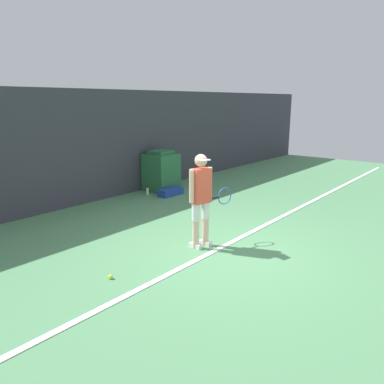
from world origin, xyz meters
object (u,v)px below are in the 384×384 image
covered_chair (161,171)px  tennis_player (201,196)px  equipment_bag (171,192)px  water_bottle (147,191)px  tennis_ball (111,277)px

covered_chair → tennis_player: bearing=-126.6°
equipment_bag → water_bottle: size_ratio=3.53×
equipment_bag → water_bottle: water_bottle is taller
tennis_player → covered_chair: size_ratio=1.43×
equipment_bag → water_bottle: (-0.36, 0.56, 0.00)m
tennis_player → water_bottle: tennis_player is taller
tennis_player → covered_chair: 4.53m
tennis_player → water_bottle: (2.06, 3.55, -0.84)m
tennis_player → equipment_bag: tennis_player is taller
tennis_player → water_bottle: 4.19m
covered_chair → equipment_bag: size_ratio=1.56×
covered_chair → water_bottle: (-0.64, -0.07, -0.47)m
tennis_ball → tennis_player: bearing=-7.3°
water_bottle → tennis_ball: bearing=-139.8°
covered_chair → tennis_ball: bearing=-143.4°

